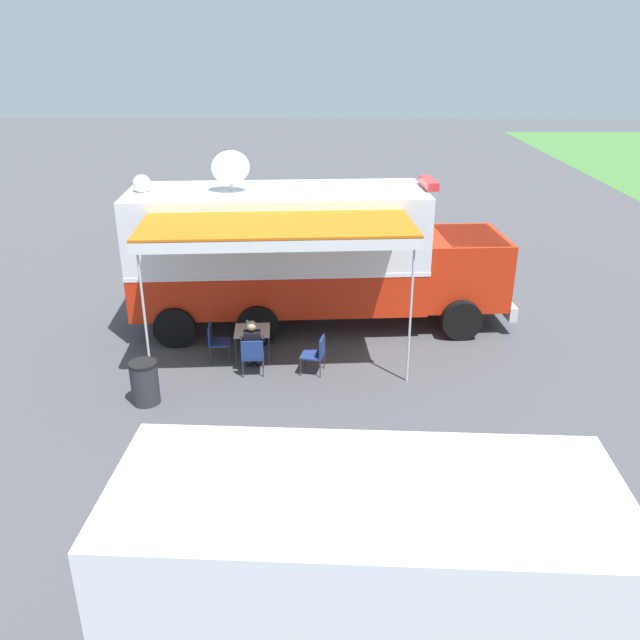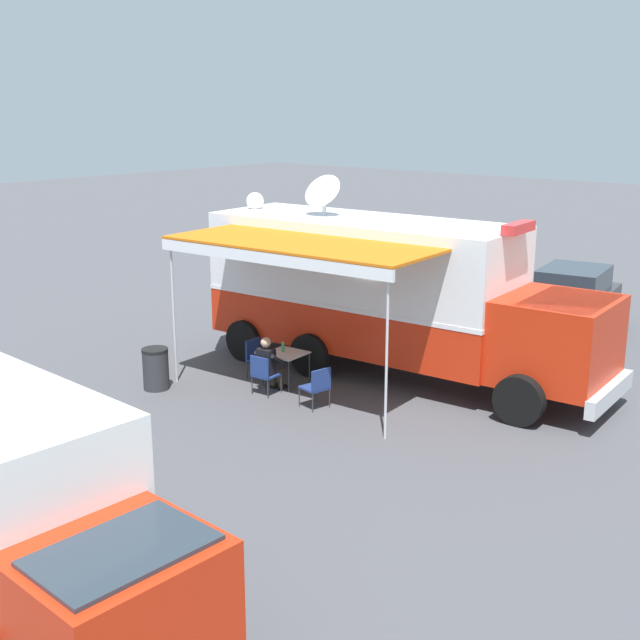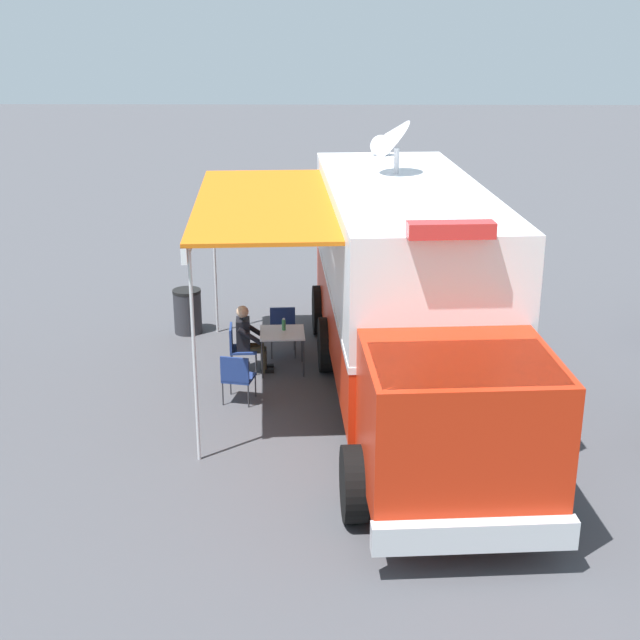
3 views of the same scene
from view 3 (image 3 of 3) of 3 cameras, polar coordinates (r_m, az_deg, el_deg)
ground_plane at (r=15.74m, az=5.15°, el=-3.91°), size 100.00×100.00×0.00m
lot_stripe at (r=16.31m, az=12.90°, el=-3.48°), size 0.48×4.80×0.01m
command_truck at (r=14.37m, az=5.68°, el=2.05°), size 5.42×9.65×4.53m
folding_table at (r=15.92m, az=-2.46°, el=-0.98°), size 0.86×0.86×0.73m
water_bottle at (r=15.96m, az=-2.36°, el=-0.30°), size 0.07×0.07×0.22m
folding_chair_at_table at (r=15.95m, az=-5.34°, el=-1.60°), size 0.51×0.51×0.87m
folding_chair_beside_table at (r=16.77m, az=-2.42°, el=-0.48°), size 0.51×0.51×0.87m
folding_chair_spare_by_truck at (r=14.65m, az=-5.40°, el=-3.56°), size 0.56×0.56×0.87m
seated_responder at (r=15.90m, az=-4.68°, el=-1.12°), size 0.68×0.58×1.25m
trash_bin at (r=18.05m, az=-8.58°, el=0.57°), size 0.57×0.57×0.91m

